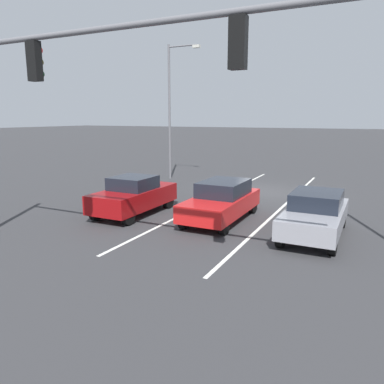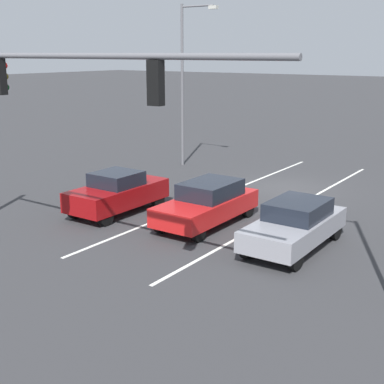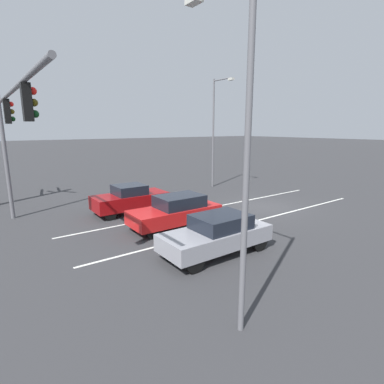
{
  "view_description": "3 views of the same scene",
  "coord_description": "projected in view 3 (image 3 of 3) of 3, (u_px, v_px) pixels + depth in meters",
  "views": [
    {
      "loc": [
        -5.26,
        19.54,
        3.96
      ],
      "look_at": [
        0.35,
        8.18,
        1.41
      ],
      "focal_mm": 35.0,
      "sensor_mm": 36.0,
      "label": 1
    },
    {
      "loc": [
        -9.95,
        21.55,
        5.92
      ],
      "look_at": [
        -0.76,
        8.35,
        1.71
      ],
      "focal_mm": 50.0,
      "sensor_mm": 36.0,
      "label": 2
    },
    {
      "loc": [
        -11.66,
        13.81,
        4.66
      ],
      "look_at": [
        -0.67,
        5.87,
        1.76
      ],
      "focal_mm": 28.0,
      "sensor_mm": 36.0,
      "label": 3
    }
  ],
  "objects": [
    {
      "name": "car_red_midlane_front",
      "position": [
        176.0,
        211.0,
        14.3
      ],
      "size": [
        1.79,
        4.39,
        1.52
      ],
      "color": "red",
      "rests_on": "ground_plane"
    },
    {
      "name": "street_lamp_left_shoulder",
      "position": [
        239.0,
        133.0,
        6.33
      ],
      "size": [
        2.17,
        0.24,
        7.84
      ],
      "color": "slate",
      "rests_on": "ground_plane"
    },
    {
      "name": "car_maroon_rightlane_front",
      "position": [
        130.0,
        199.0,
        16.74
      ],
      "size": [
        1.79,
        4.1,
        1.57
      ],
      "color": "maroon",
      "rests_on": "ground_plane"
    },
    {
      "name": "ground_plane",
      "position": [
        264.0,
        207.0,
        18.13
      ],
      "size": [
        240.0,
        240.0,
        0.0
      ],
      "primitive_type": "plane",
      "color": "#333335"
    },
    {
      "name": "car_gray_leftlane_front",
      "position": [
        217.0,
        234.0,
        11.21
      ],
      "size": [
        1.77,
        4.32,
        1.49
      ],
      "color": "gray",
      "rests_on": "ground_plane"
    },
    {
      "name": "lane_stripe_left_divider",
      "position": [
        253.0,
        222.0,
        15.19
      ],
      "size": [
        0.12,
        17.58,
        0.01
      ],
      "primitive_type": "cube",
      "color": "silver",
      "rests_on": "ground_plane"
    },
    {
      "name": "lane_stripe_center_divider",
      "position": [
        211.0,
        208.0,
        17.88
      ],
      "size": [
        0.12,
        17.58,
        0.01
      ],
      "primitive_type": "cube",
      "color": "silver",
      "rests_on": "ground_plane"
    },
    {
      "name": "street_lamp_right_shoulder",
      "position": [
        215.0,
        126.0,
        23.15
      ],
      "size": [
        2.18,
        0.24,
        8.3
      ],
      "color": "slate",
      "rests_on": "ground_plane"
    },
    {
      "name": "traffic_signal_gantry",
      "position": [
        10.0,
        127.0,
        11.78
      ],
      "size": [
        12.29,
        0.37,
        6.39
      ],
      "color": "slate",
      "rests_on": "ground_plane"
    }
  ]
}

